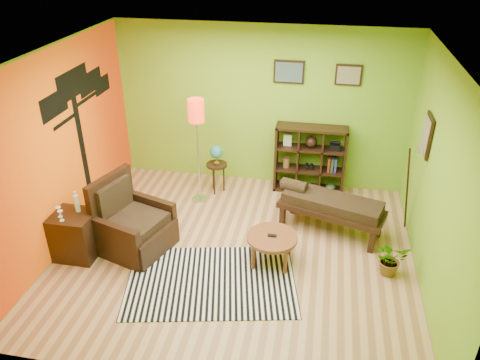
% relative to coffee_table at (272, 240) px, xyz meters
% --- Properties ---
extents(ground, '(5.00, 5.00, 0.00)m').
position_rel_coffee_table_xyz_m(ground, '(-0.52, 0.10, -0.37)').
color(ground, tan).
rests_on(ground, ground).
extents(room_shell, '(5.04, 4.54, 2.82)m').
position_rel_coffee_table_xyz_m(room_shell, '(-0.62, 0.11, 1.43)').
color(room_shell, '#74AB20').
rests_on(room_shell, ground).
extents(zebra_rug, '(2.46, 1.86, 0.01)m').
position_rel_coffee_table_xyz_m(zebra_rug, '(-0.73, -0.56, -0.36)').
color(zebra_rug, silver).
rests_on(zebra_rug, ground).
extents(coffee_table, '(0.70, 0.70, 0.45)m').
position_rel_coffee_table_xyz_m(coffee_table, '(0.00, 0.00, 0.00)').
color(coffee_table, brown).
rests_on(coffee_table, ground).
extents(armchair, '(1.12, 1.11, 1.09)m').
position_rel_coffee_table_xyz_m(armchair, '(-2.02, -0.02, -0.04)').
color(armchair, black).
rests_on(armchair, ground).
extents(side_cabinet, '(0.57, 0.52, 0.99)m').
position_rel_coffee_table_xyz_m(side_cabinet, '(-2.72, -0.36, -0.03)').
color(side_cabinet, black).
rests_on(side_cabinet, ground).
extents(floor_lamp, '(0.27, 0.27, 1.80)m').
position_rel_coffee_table_xyz_m(floor_lamp, '(-1.41, 1.43, 1.09)').
color(floor_lamp, silver).
rests_on(floor_lamp, ground).
extents(globe_table, '(0.36, 0.36, 0.88)m').
position_rel_coffee_table_xyz_m(globe_table, '(-1.19, 1.77, 0.30)').
color(globe_table, black).
rests_on(globe_table, ground).
extents(cube_shelf, '(1.20, 0.35, 1.20)m').
position_rel_coffee_table_xyz_m(cube_shelf, '(0.39, 2.13, 0.23)').
color(cube_shelf, black).
rests_on(cube_shelf, ground).
extents(bench, '(1.66, 1.00, 0.73)m').
position_rel_coffee_table_xyz_m(bench, '(0.74, 0.91, 0.10)').
color(bench, black).
rests_on(bench, ground).
extents(potted_plant, '(0.58, 0.61, 0.37)m').
position_rel_coffee_table_xyz_m(potted_plant, '(1.59, 0.05, -0.18)').
color(potted_plant, '#26661E').
rests_on(potted_plant, ground).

